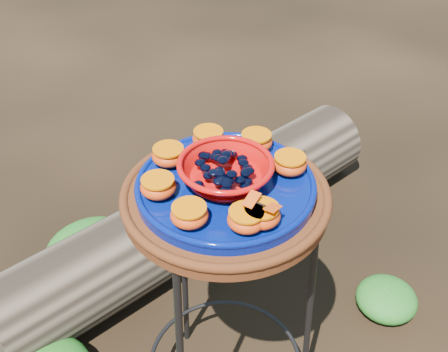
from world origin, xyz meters
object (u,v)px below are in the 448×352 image
red_bowl (226,173)px  terracotta_saucer (226,199)px  cobalt_plate (226,187)px  driftwood_log (196,215)px  plant_stand (225,313)px

red_bowl → terracotta_saucer: bearing=0.0°
cobalt_plate → driftwood_log: cobalt_plate is taller
red_bowl → plant_stand: bearing=0.0°
plant_stand → terracotta_saucer: terracotta_saucer is taller
plant_stand → cobalt_plate: bearing=0.0°
plant_stand → cobalt_plate: (0.00, 0.00, 0.40)m
terracotta_saucer → red_bowl: 0.07m
terracotta_saucer → cobalt_plate: bearing=0.0°
cobalt_plate → plant_stand: bearing=0.0°
terracotta_saucer → cobalt_plate: (0.00, 0.00, 0.03)m
cobalt_plate → red_bowl: 0.04m
cobalt_plate → red_bowl: bearing=0.0°
plant_stand → driftwood_log: plant_stand is taller
terracotta_saucer → red_bowl: size_ratio=2.33×
plant_stand → driftwood_log: 0.64m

